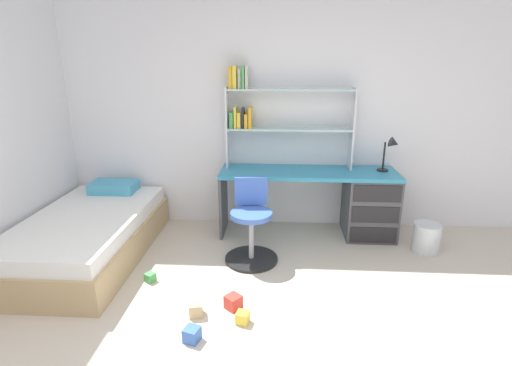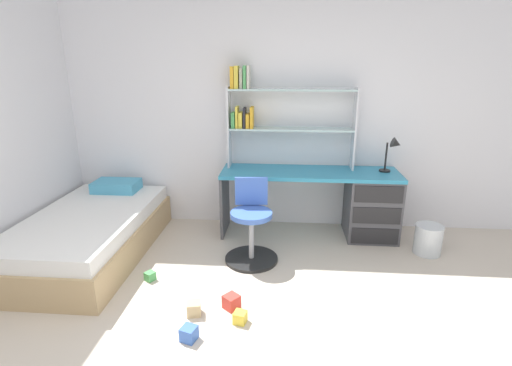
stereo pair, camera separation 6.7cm
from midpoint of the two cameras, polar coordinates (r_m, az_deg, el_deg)
The scene contains 12 objects.
room_shell at distance 3.23m, azimuth -20.80°, elevation 7.81°, with size 5.76×6.48×2.76m.
desk at distance 4.34m, azimuth 15.06°, elevation -2.61°, with size 1.92×0.55×0.74m.
bookshelf_hutch at distance 4.20m, azimuth 2.89°, elevation 10.94°, with size 1.39×0.22×1.10m.
desk_lamp at distance 4.29m, azimuth 20.34°, elevation 4.76°, with size 0.20×0.17×0.38m.
swivel_chair at distance 3.72m, azimuth -0.18°, elevation -6.94°, with size 0.52×0.52×0.80m.
bed_platform at distance 4.19m, azimuth -23.19°, elevation -6.96°, with size 1.08×1.92×0.56m.
waste_bin at distance 4.29m, azimuth 24.80°, elevation -7.68°, with size 0.27×0.27×0.30m, color silver.
toy_block_red_0 at distance 3.16m, azimuth -3.06°, elevation -17.35°, with size 0.11×0.11×0.11m, color red.
toy_block_yellow_1 at distance 3.02m, azimuth -1.73°, elevation -19.47°, with size 0.09×0.09×0.09m, color gold.
toy_block_natural_2 at distance 3.12m, azimuth -8.65°, elevation -18.09°, with size 0.10×0.10×0.10m, color tan.
toy_block_blue_3 at distance 2.90m, azimuth -9.31°, elevation -21.37°, with size 0.10×0.10×0.10m, color #3860B7.
toy_block_green_4 at distance 3.62m, azimuth -15.06°, elevation -13.33°, with size 0.08×0.08×0.08m, color #479E51.
Camera 2 is at (0.13, -1.58, 1.86)m, focal length 26.70 mm.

